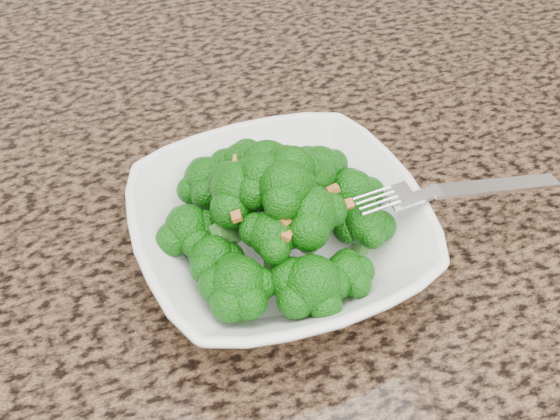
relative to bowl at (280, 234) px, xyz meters
name	(u,v)px	position (x,y,z in m)	size (l,w,h in m)	color
granite_counter	(86,383)	(-0.15, -0.05, -0.04)	(1.64, 1.04, 0.03)	brown
bowl	(280,234)	(0.00, 0.00, 0.00)	(0.21, 0.21, 0.05)	white
broccoli_pile	(280,174)	(0.00, 0.00, 0.06)	(0.18, 0.18, 0.07)	#11600B
garlic_topping	(280,131)	(0.00, 0.00, 0.10)	(0.11, 0.11, 0.01)	#BB6B2D
fork	(431,193)	(0.10, -0.03, 0.03)	(0.18, 0.03, 0.01)	silver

